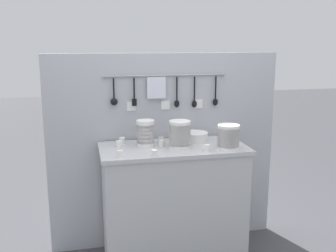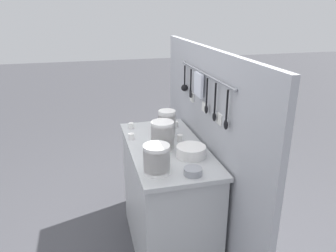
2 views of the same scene
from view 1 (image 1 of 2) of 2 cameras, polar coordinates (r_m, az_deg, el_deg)
name	(u,v)px [view 1 (image 1 of 2)]	position (r m, az deg, el deg)	size (l,w,h in m)	color
counter	(173,203)	(3.10, 0.74, -11.16)	(1.10, 0.53, 0.92)	#B7BABC
back_wall	(165,150)	(3.27, -0.47, -3.52)	(1.90, 0.09, 1.60)	#A8AAB2
bowl_stack_wide_centre	(180,134)	(2.90, 1.73, -1.20)	(0.16, 0.16, 0.20)	white
bowl_stack_back_corner	(228,137)	(2.90, 8.76, -1.57)	(0.16, 0.16, 0.18)	white
bowl_stack_nested_right	(145,133)	(2.94, -3.29, -1.05)	(0.13, 0.13, 0.20)	white
plate_stack	(195,137)	(3.11, 3.96, -1.57)	(0.20, 0.20, 0.07)	white
steel_mixing_bowl	(228,139)	(3.12, 8.64, -1.88)	(0.11, 0.11, 0.04)	#93969E
cup_edge_near	(207,148)	(2.84, 5.68, -3.19)	(0.04, 0.04, 0.05)	white
cup_beside_plates	(122,141)	(3.05, -6.69, -2.11)	(0.04, 0.04, 0.05)	white
cup_back_left	(119,144)	(2.96, -7.17, -2.57)	(0.04, 0.04, 0.05)	white
cup_edge_far	(161,140)	(3.05, -1.05, -2.06)	(0.04, 0.04, 0.05)	white
cup_back_right	(120,154)	(2.70, -6.98, -4.03)	(0.04, 0.04, 0.05)	white
cup_centre	(161,143)	(2.96, -0.98, -2.49)	(0.04, 0.04, 0.05)	white
cup_front_right	(154,153)	(2.70, -2.01, -3.95)	(0.04, 0.04, 0.05)	white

